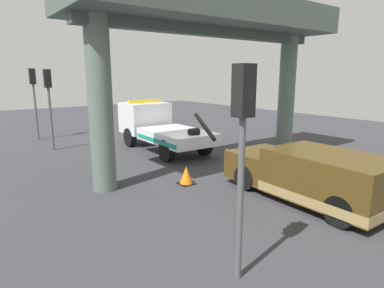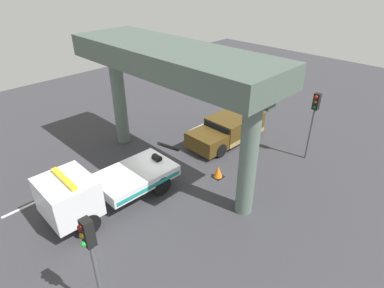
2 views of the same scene
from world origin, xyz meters
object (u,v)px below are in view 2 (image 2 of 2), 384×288
at_px(tow_truck_white, 99,188).
at_px(traffic_cone_orange, 218,172).
at_px(traffic_light_far, 91,250).
at_px(traffic_light_near, 314,112).
at_px(towed_van_green, 229,129).

bearing_deg(tow_truck_white, traffic_cone_orange, 158.86).
bearing_deg(traffic_light_far, tow_truck_white, -121.10).
distance_m(traffic_light_near, traffic_cone_orange, 6.16).
bearing_deg(traffic_light_near, towed_van_green, -72.08).
bearing_deg(traffic_cone_orange, traffic_light_near, 154.54).
bearing_deg(towed_van_green, traffic_light_far, 20.85).
bearing_deg(traffic_light_near, tow_truck_white, -23.20).
distance_m(towed_van_green, traffic_light_far, 13.05).
distance_m(tow_truck_white, towed_van_green, 9.26).
relative_size(tow_truck_white, traffic_light_far, 1.78).
height_order(towed_van_green, traffic_light_near, traffic_light_near).
bearing_deg(towed_van_green, traffic_cone_orange, 31.54).
distance_m(towed_van_green, traffic_cone_orange, 4.20).
bearing_deg(towed_van_green, traffic_light_near, 107.92).
distance_m(tow_truck_white, traffic_light_near, 11.79).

